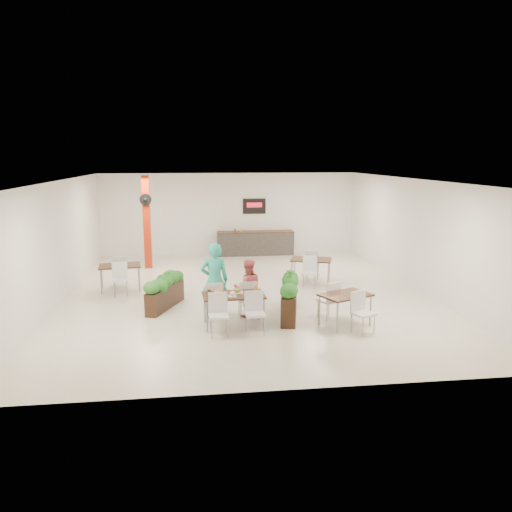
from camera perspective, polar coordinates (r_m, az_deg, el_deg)
The scene contains 12 objects.
ground at distance 14.20m, azimuth -1.23°, elevation -4.34°, with size 12.00×12.00×0.00m, color beige.
room_shell at distance 13.80m, azimuth -1.26°, elevation 3.71°, with size 10.10×12.10×3.22m.
red_column at distance 17.60m, azimuth -12.36°, elevation 3.91°, with size 0.40×0.41×3.20m.
service_counter at distance 19.69m, azimuth -0.08°, elevation 1.55°, with size 3.00×0.64×2.20m.
main_table at distance 11.42m, azimuth -2.63°, elevation -4.95°, with size 1.43×1.67×0.92m.
diner_man at distance 11.95m, azimuth -4.77°, elevation -2.83°, with size 0.67×0.44×1.84m, color #2AB69F.
diner_woman at distance 12.06m, azimuth -0.94°, elevation -3.68°, with size 0.69×0.54×1.42m, color #DF6366.
planter_left at distance 12.99m, azimuth -10.36°, elevation -3.74°, with size 0.95×1.73×0.95m.
planter_right at distance 12.23m, azimuth 3.85°, elevation -4.43°, with size 0.79×2.11×1.13m.
side_table_a at distance 14.96m, azimuth -15.29°, elevation -1.46°, with size 1.27×1.66×0.92m.
side_table_b at distance 15.40m, azimuth 6.32°, elevation -0.75°, with size 1.41×1.67×0.92m.
side_table_c at distance 11.61m, azimuth 10.17°, elevation -4.94°, with size 1.32×1.65×0.92m.
Camera 1 is at (-1.43, -13.60, 3.83)m, focal length 35.00 mm.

